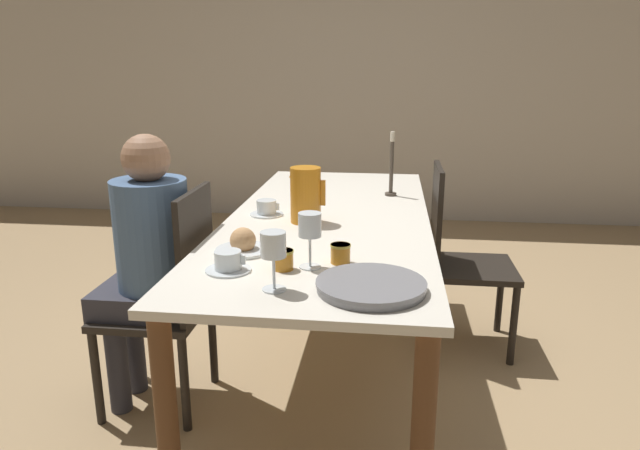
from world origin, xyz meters
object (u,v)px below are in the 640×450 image
chair_opposite (458,255)px  red_pitcher (306,195)px  candlestick_tall (391,171)px  teacup_across (267,209)px  wine_glass_juice (273,248)px  person_seated (146,251)px  jam_jar_amber (340,253)px  serving_tray (371,286)px  wine_glass_water (310,227)px  chair_person_side (171,297)px  bread_plate (243,244)px  teacup_near_person (228,262)px  jam_jar_red (283,259)px

chair_opposite → red_pitcher: red_pitcher is taller
candlestick_tall → teacup_across: bearing=-139.5°
wine_glass_juice → candlestick_tall: (0.34, 1.35, -0.00)m
chair_opposite → person_seated: bearing=-62.3°
jam_jar_amber → red_pitcher: bearing=111.0°
wine_glass_juice → jam_jar_amber: (0.18, 0.27, -0.10)m
person_seated → serving_tray: person_seated is taller
wine_glass_water → teacup_across: size_ratio=1.25×
chair_person_side → bread_plate: size_ratio=4.72×
chair_opposite → wine_glass_water: size_ratio=5.04×
jam_jar_amber → candlestick_tall: 1.10m
jam_jar_amber → candlestick_tall: size_ratio=0.21×
bread_plate → jam_jar_amber: bearing=-12.5°
serving_tray → candlestick_tall: 1.32m
red_pitcher → teacup_across: red_pitcher is taller
red_pitcher → bread_plate: red_pitcher is taller
wine_glass_juice → teacup_near_person: 0.25m
chair_opposite → bread_plate: (-0.88, -0.90, 0.31)m
wine_glass_juice → serving_tray: wine_glass_juice is taller
chair_person_side → chair_opposite: size_ratio=1.00×
serving_tray → jam_jar_amber: bearing=115.6°
jam_jar_amber → person_seated: bearing=161.5°
wine_glass_water → person_seated: bearing=155.4°
red_pitcher → teacup_near_person: red_pitcher is taller
teacup_across → jam_jar_amber: teacup_across is taller
teacup_near_person → person_seated: bearing=139.4°
wine_glass_juice → teacup_across: bearing=103.6°
teacup_near_person → jam_jar_red: 0.18m
chair_person_side → jam_jar_red: (0.55, -0.36, 0.32)m
person_seated → wine_glass_juice: 0.87m
serving_tray → jam_jar_red: 0.33m
person_seated → jam_jar_amber: 0.88m
chair_person_side → red_pitcher: (0.54, 0.23, 0.40)m
wine_glass_juice → serving_tray: bearing=6.2°
chair_opposite → person_seated: 1.53m
teacup_near_person → candlestick_tall: (0.53, 1.20, 0.10)m
chair_person_side → serving_tray: bearing=-121.2°
chair_person_side → teacup_near_person: size_ratio=6.31×
serving_tray → candlestick_tall: bearing=87.7°
teacup_near_person → chair_opposite: bearing=51.5°
candlestick_tall → jam_jar_red: bearing=-106.6°
wine_glass_water → candlestick_tall: (0.26, 1.14, -0.01)m
bread_plate → teacup_near_person: bearing=-89.4°
wine_glass_juice → teacup_near_person: bearing=141.8°
person_seated → teacup_near_person: 0.62m
red_pitcher → teacup_across: 0.23m
chair_person_side → jam_jar_amber: 0.84m
wine_glass_water → teacup_near_person: 0.29m
red_pitcher → jam_jar_amber: bearing=-69.0°
wine_glass_juice → bread_plate: size_ratio=0.91×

